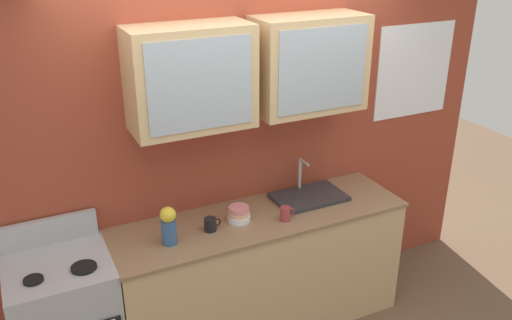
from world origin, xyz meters
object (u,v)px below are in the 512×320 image
at_px(sink_faucet, 308,196).
at_px(cup_near_sink, 286,214).
at_px(cup_near_bowls, 211,224).
at_px(bowl_stack, 239,214).
at_px(vase, 169,225).

relative_size(sink_faucet, cup_near_sink, 4.87).
bearing_deg(cup_near_bowls, sink_faucet, 7.67).
xyz_separation_m(sink_faucet, cup_near_sink, (-0.31, -0.21, 0.03)).
bearing_deg(bowl_stack, cup_near_bowls, -170.24).
bearing_deg(sink_faucet, cup_near_bowls, -172.33).
bearing_deg(sink_faucet, bowl_stack, -173.11).
bearing_deg(cup_near_sink, sink_faucet, 34.16).
distance_m(sink_faucet, vase, 1.14).
bearing_deg(cup_near_bowls, cup_near_sink, -10.99).
distance_m(bowl_stack, cup_near_bowls, 0.23).
height_order(bowl_stack, cup_near_bowls, bowl_stack).
distance_m(bowl_stack, vase, 0.53).
bearing_deg(vase, sink_faucet, 7.38).
relative_size(sink_faucet, cup_near_bowls, 4.45).
xyz_separation_m(bowl_stack, cup_near_sink, (0.29, -0.14, 0.00)).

